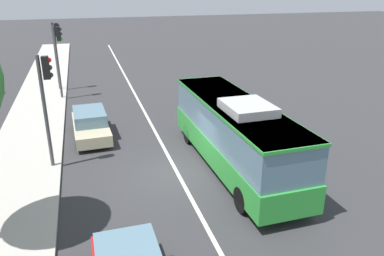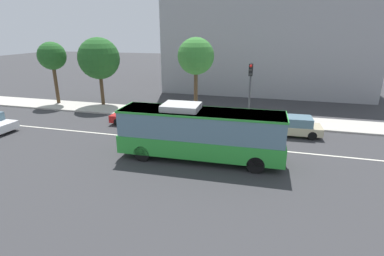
# 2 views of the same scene
# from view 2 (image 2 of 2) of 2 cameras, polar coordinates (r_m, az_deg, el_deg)

# --- Properties ---
(ground_plane) EXTENTS (160.00, 160.00, 0.00)m
(ground_plane) POSITION_cam_2_polar(r_m,az_deg,el_deg) (20.67, 3.91, -3.21)
(ground_plane) COLOR #333335
(sidewalk_kerb) EXTENTS (80.00, 3.47, 0.14)m
(sidewalk_kerb) POSITION_cam_2_polar(r_m,az_deg,el_deg) (26.95, 6.71, 2.08)
(sidewalk_kerb) COLOR #B2ADA3
(sidewalk_kerb) RESTS_ON ground_plane
(lane_centre_line) EXTENTS (76.00, 0.16, 0.01)m
(lane_centre_line) POSITION_cam_2_polar(r_m,az_deg,el_deg) (20.67, 3.91, -3.19)
(lane_centre_line) COLOR silver
(lane_centre_line) RESTS_ON ground_plane
(transit_bus) EXTENTS (10.06, 2.74, 3.46)m
(transit_bus) POSITION_cam_2_polar(r_m,az_deg,el_deg) (17.71, 1.59, -0.69)
(transit_bus) COLOR green
(transit_bus) RESTS_ON ground_plane
(sedan_red) EXTENTS (4.53, 1.88, 1.46)m
(sedan_red) POSITION_cam_2_polar(r_m,az_deg,el_deg) (25.20, -10.37, 2.28)
(sedan_red) COLOR #B21919
(sedan_red) RESTS_ON ground_plane
(sedan_beige) EXTENTS (4.57, 1.99, 1.46)m
(sedan_beige) POSITION_cam_2_polar(r_m,az_deg,el_deg) (23.51, 18.83, 0.39)
(sedan_beige) COLOR #C6B793
(sedan_beige) RESTS_ON ground_plane
(traffic_light_mid_block) EXTENTS (0.33, 0.62, 5.20)m
(traffic_light_mid_block) POSITION_cam_2_polar(r_m,az_deg,el_deg) (24.48, 11.28, 8.58)
(traffic_light_mid_block) COLOR #47474C
(traffic_light_mid_block) RESTS_ON ground_plane
(street_tree_kerbside_left) EXTENTS (4.19, 4.19, 7.02)m
(street_tree_kerbside_left) POSITION_cam_2_polar(r_m,az_deg,el_deg) (31.96, -17.71, 12.78)
(street_tree_kerbside_left) COLOR #4C3823
(street_tree_kerbside_left) RESTS_ON ground_plane
(street_tree_kerbside_centre) EXTENTS (3.34, 3.34, 7.09)m
(street_tree_kerbside_centre) POSITION_cam_2_polar(r_m,az_deg,el_deg) (27.27, 0.76, 13.75)
(street_tree_kerbside_centre) COLOR #4C3823
(street_tree_kerbside_centre) RESTS_ON ground_plane
(street_tree_kerbside_right) EXTENTS (2.85, 2.85, 6.56)m
(street_tree_kerbside_right) POSITION_cam_2_polar(r_m,az_deg,el_deg) (34.41, -25.65, 12.47)
(street_tree_kerbside_right) COLOR #4C3823
(street_tree_kerbside_right) RESTS_ON ground_plane
(office_block_background) EXTENTS (25.07, 17.68, 13.60)m
(office_block_background) POSITION_cam_2_polar(r_m,az_deg,el_deg) (43.61, 14.48, 16.86)
(office_block_background) COLOR #939399
(office_block_background) RESTS_ON ground_plane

